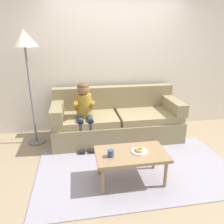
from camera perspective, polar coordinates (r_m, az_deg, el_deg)
ground at (r=3.51m, az=5.11°, el=-12.28°), size 10.00×10.00×0.00m
wall_back at (r=4.38m, az=0.93°, el=13.62°), size 8.00×0.10×2.80m
area_rug at (r=3.31m, az=6.24°, el=-14.41°), size 2.80×1.61×0.01m
couch at (r=4.09m, az=1.19°, el=-2.23°), size 2.29×0.90×0.92m
coffee_table at (r=2.89m, az=4.98°, el=-11.28°), size 0.91×0.54×0.42m
person_child at (r=3.72m, az=-7.18°, el=0.89°), size 0.34×0.58×1.10m
plate at (r=2.89m, az=7.08°, el=-10.05°), size 0.21×0.21×0.01m
donut at (r=2.88m, az=7.10°, el=-9.62°), size 0.17×0.17×0.04m
mug at (r=2.75m, az=-0.33°, el=-10.65°), size 0.08×0.08×0.09m
toy_controller at (r=3.67m, az=9.04°, el=-10.56°), size 0.23×0.09×0.05m
floor_lamp at (r=3.84m, az=-21.60°, el=15.32°), size 0.41×0.41×1.92m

